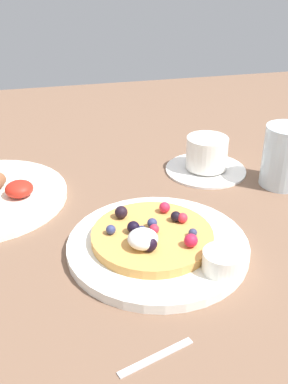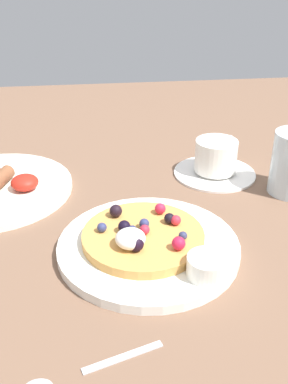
{
  "view_description": "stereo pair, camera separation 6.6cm",
  "coord_description": "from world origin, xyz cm",
  "px_view_note": "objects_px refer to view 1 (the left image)",
  "views": [
    {
      "loc": [
        -6.71,
        -54.3,
        36.01
      ],
      "look_at": [
        6.92,
        2.02,
        4.0
      ],
      "focal_mm": 42.01,
      "sensor_mm": 36.0,
      "label": 1
    },
    {
      "loc": [
        -0.24,
        -55.49,
        36.01
      ],
      "look_at": [
        6.92,
        2.02,
        4.0
      ],
      "focal_mm": 42.01,
      "sensor_mm": 36.0,
      "label": 2
    }
  ],
  "objects_px": {
    "pancake_plate": "(158,246)",
    "syrup_ramekin": "(222,261)",
    "teaspoon": "(106,381)",
    "water_glass": "(285,156)",
    "coffee_saucer": "(206,169)",
    "coffee_cup": "(207,152)"
  },
  "relations": [
    {
      "from": "syrup_ramekin",
      "to": "coffee_saucer",
      "type": "relative_size",
      "value": 0.34
    },
    {
      "from": "pancake_plate",
      "to": "coffee_saucer",
      "type": "xyz_separation_m",
      "value": [
        0.15,
        0.21,
        -0.0
      ]
    },
    {
      "from": "pancake_plate",
      "to": "syrup_ramekin",
      "type": "bearing_deg",
      "value": -51.41
    },
    {
      "from": "pancake_plate",
      "to": "water_glass",
      "type": "bearing_deg",
      "value": 27.8
    },
    {
      "from": "syrup_ramekin",
      "to": "coffee_cup",
      "type": "height_order",
      "value": "coffee_cup"
    },
    {
      "from": "syrup_ramekin",
      "to": "water_glass",
      "type": "relative_size",
      "value": 0.47
    },
    {
      "from": "pancake_plate",
      "to": "teaspoon",
      "type": "distance_m",
      "value": 0.22
    },
    {
      "from": "pancake_plate",
      "to": "syrup_ramekin",
      "type": "distance_m",
      "value": 0.1
    },
    {
      "from": "teaspoon",
      "to": "syrup_ramekin",
      "type": "bearing_deg",
      "value": 35.54
    },
    {
      "from": "water_glass",
      "to": "syrup_ramekin",
      "type": "bearing_deg",
      "value": -132.94
    },
    {
      "from": "coffee_saucer",
      "to": "teaspoon",
      "type": "relative_size",
      "value": 1.05
    },
    {
      "from": "coffee_saucer",
      "to": "water_glass",
      "type": "height_order",
      "value": "water_glass"
    },
    {
      "from": "coffee_saucer",
      "to": "pancake_plate",
      "type": "bearing_deg",
      "value": -124.76
    },
    {
      "from": "coffee_cup",
      "to": "pancake_plate",
      "type": "bearing_deg",
      "value": -124.81
    },
    {
      "from": "coffee_cup",
      "to": "water_glass",
      "type": "distance_m",
      "value": 0.13
    },
    {
      "from": "syrup_ramekin",
      "to": "coffee_saucer",
      "type": "bearing_deg",
      "value": 73.05
    },
    {
      "from": "pancake_plate",
      "to": "syrup_ramekin",
      "type": "height_order",
      "value": "syrup_ramekin"
    },
    {
      "from": "pancake_plate",
      "to": "teaspoon",
      "type": "relative_size",
      "value": 1.76
    },
    {
      "from": "syrup_ramekin",
      "to": "teaspoon",
      "type": "height_order",
      "value": "syrup_ramekin"
    },
    {
      "from": "pancake_plate",
      "to": "water_glass",
      "type": "height_order",
      "value": "water_glass"
    },
    {
      "from": "pancake_plate",
      "to": "coffee_cup",
      "type": "xyz_separation_m",
      "value": [
        0.15,
        0.21,
        0.03
      ]
    },
    {
      "from": "coffee_saucer",
      "to": "water_glass",
      "type": "bearing_deg",
      "value": -36.19
    }
  ]
}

